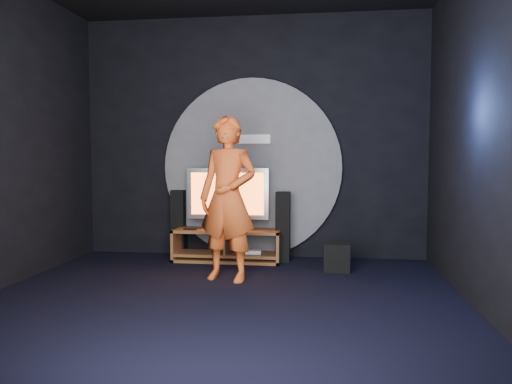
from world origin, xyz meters
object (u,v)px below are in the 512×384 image
at_px(tower_speaker_right, 283,227).
at_px(media_console, 227,247).
at_px(tower_speaker_left, 179,223).
at_px(player, 228,198).
at_px(tv, 228,196).
at_px(subwoofer, 337,257).

bearing_deg(tower_speaker_right, media_console, -172.89).
distance_m(media_console, tower_speaker_left, 0.89).
bearing_deg(player, tower_speaker_left, 140.86).
relative_size(tower_speaker_left, player, 0.50).
distance_m(tv, player, 1.14).
relative_size(media_console, player, 0.77).
distance_m(tv, tower_speaker_right, 0.89).
height_order(tower_speaker_right, player, player).
xyz_separation_m(tv, player, (0.22, -1.12, 0.06)).
xyz_separation_m(media_console, subwoofer, (1.51, -0.40, -0.01)).
xyz_separation_m(subwoofer, player, (-1.30, -0.65, 0.79)).
distance_m(tower_speaker_left, tower_speaker_right, 1.57).
distance_m(subwoofer, player, 1.65).
bearing_deg(player, media_console, 115.69).
bearing_deg(media_console, subwoofer, -14.93).
distance_m(media_console, tv, 0.73).
xyz_separation_m(tv, tower_speaker_right, (0.78, 0.03, -0.43)).
relative_size(media_console, tv, 1.30).
xyz_separation_m(tv, tower_speaker_left, (-0.78, 0.23, -0.43)).
height_order(media_console, subwoofer, media_console).
relative_size(tower_speaker_left, tower_speaker_right, 1.00).
height_order(tower_speaker_left, player, player).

